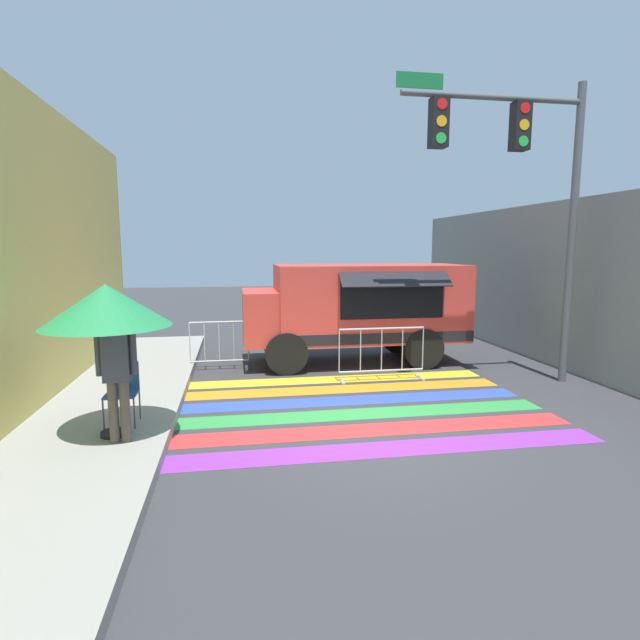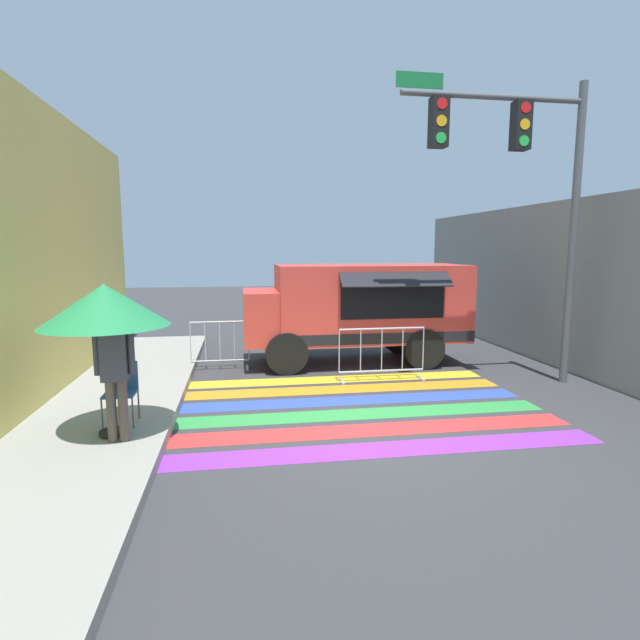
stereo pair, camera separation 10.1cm
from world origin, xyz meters
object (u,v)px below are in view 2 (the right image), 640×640
at_px(patio_umbrella, 105,306).
at_px(vendor_person, 115,367).
at_px(food_truck, 353,306).
at_px(barricade_side, 220,347).
at_px(barricade_front, 382,355).
at_px(folding_chair, 121,387).
at_px(traffic_signal_pole, 521,169).

bearing_deg(patio_umbrella, vendor_person, -60.31).
xyz_separation_m(food_truck, barricade_side, (-3.18, -0.19, -0.86)).
bearing_deg(barricade_front, food_truck, 97.71).
bearing_deg(barricade_side, folding_chair, -108.52).
distance_m(traffic_signal_pole, barricade_front, 4.57).
height_order(barricade_front, barricade_side, same).
height_order(patio_umbrella, barricade_side, patio_umbrella).
bearing_deg(traffic_signal_pole, folding_chair, -167.38).
bearing_deg(barricade_side, patio_umbrella, -106.73).
bearing_deg(traffic_signal_pole, food_truck, 138.25).
relative_size(vendor_person, barricade_front, 0.97).
bearing_deg(food_truck, barricade_front, -82.29).
bearing_deg(barricade_side, vendor_person, -104.20).
bearing_deg(folding_chair, patio_umbrella, -102.86).
xyz_separation_m(folding_chair, vendor_person, (0.12, -0.78, 0.48)).
bearing_deg(barricade_side, traffic_signal_pole, -20.85).
bearing_deg(traffic_signal_pole, patio_umbrella, -163.51).
relative_size(traffic_signal_pole, barricade_front, 3.22).
bearing_deg(barricade_front, traffic_signal_pole, -16.40).
height_order(folding_chair, barricade_front, barricade_front).
bearing_deg(patio_umbrella, folding_chair, 87.22).
height_order(food_truck, traffic_signal_pole, traffic_signal_pole).
relative_size(traffic_signal_pole, vendor_person, 3.34).
height_order(traffic_signal_pole, patio_umbrella, traffic_signal_pole).
distance_m(food_truck, folding_chair, 6.09).
relative_size(patio_umbrella, folding_chair, 2.34).
xyz_separation_m(patio_umbrella, barricade_side, (1.32, 4.40, -1.47)).
bearing_deg(barricade_front, patio_umbrella, -148.66).
distance_m(patio_umbrella, barricade_front, 5.73).
height_order(traffic_signal_pole, barricade_side, traffic_signal_pole).
distance_m(food_truck, traffic_signal_pole, 4.68).
xyz_separation_m(vendor_person, barricade_front, (4.59, 3.14, -0.65)).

